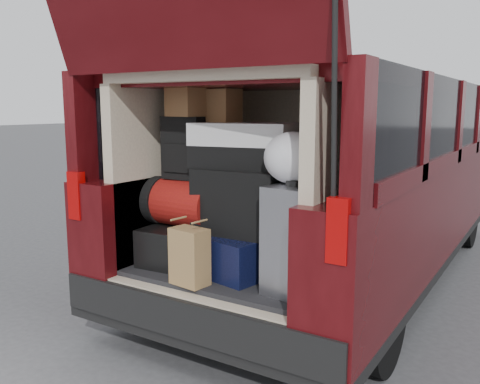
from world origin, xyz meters
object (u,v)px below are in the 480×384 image
object	(u,v)px
navy_hardshell	(244,251)
twotone_duffel	(243,145)
kraft_bag	(190,257)
backpack	(186,148)
silver_roller	(299,238)
black_soft_case	(242,201)
red_duffel	(184,203)
black_hardshell	(189,242)

from	to	relation	value
navy_hardshell	twotone_duffel	size ratio (longest dim) A/B	0.92
kraft_bag	backpack	bearing A→B (deg)	137.04
silver_roller	black_soft_case	xyz separation A→B (m)	(-0.44, 0.11, 0.15)
red_duffel	backpack	xyz separation A→B (m)	(-0.00, 0.04, 0.35)
navy_hardshell	black_soft_case	xyz separation A→B (m)	(0.00, -0.02, 0.32)
navy_hardshell	red_duffel	size ratio (longest dim) A/B	1.19
black_hardshell	navy_hardshell	world-z (taller)	navy_hardshell
black_hardshell	kraft_bag	xyz separation A→B (m)	(0.29, -0.37, 0.04)
black_hardshell	navy_hardshell	distance (m)	0.42
black_hardshell	backpack	xyz separation A→B (m)	(-0.01, -0.01, 0.63)
black_hardshell	silver_roller	bearing A→B (deg)	-12.21
navy_hardshell	silver_roller	world-z (taller)	silver_roller
red_duffel	black_soft_case	xyz separation A→B (m)	(0.42, 0.04, 0.05)
navy_hardshell	silver_roller	size ratio (longest dim) A/B	0.94
red_duffel	black_soft_case	world-z (taller)	black_soft_case
navy_hardshell	twotone_duffel	bearing A→B (deg)	138.38
black_hardshell	navy_hardshell	size ratio (longest dim) A/B	1.09
navy_hardshell	silver_roller	bearing A→B (deg)	-4.72
navy_hardshell	black_hardshell	bearing A→B (deg)	-167.26
twotone_duffel	silver_roller	bearing A→B (deg)	-28.65
black_soft_case	navy_hardshell	bearing A→B (deg)	89.42
black_hardshell	silver_roller	distance (m)	0.88
navy_hardshell	red_duffel	world-z (taller)	red_duffel
silver_roller	navy_hardshell	bearing A→B (deg)	170.93
black_hardshell	twotone_duffel	xyz separation A→B (m)	(0.39, 0.04, 0.66)
silver_roller	twotone_duffel	bearing A→B (deg)	168.00
red_duffel	silver_roller	bearing A→B (deg)	-1.97
kraft_bag	black_soft_case	size ratio (longest dim) A/B	0.60
red_duffel	kraft_bag	bearing A→B (deg)	-45.19
kraft_bag	black_soft_case	distance (m)	0.47
kraft_bag	red_duffel	distance (m)	0.49
black_hardshell	black_soft_case	size ratio (longest dim) A/B	1.11
black_hardshell	navy_hardshell	xyz separation A→B (m)	(0.42, 0.01, 0.00)
silver_roller	black_soft_case	world-z (taller)	black_soft_case
silver_roller	backpack	distance (m)	0.98
black_hardshell	navy_hardshell	bearing A→B (deg)	-3.12
black_soft_case	silver_roller	bearing A→B (deg)	-15.72
silver_roller	kraft_bag	world-z (taller)	silver_roller
black_soft_case	twotone_duffel	distance (m)	0.34
twotone_duffel	black_soft_case	bearing A→B (deg)	-73.66
twotone_duffel	backpack	bearing A→B (deg)	177.82
red_duffel	backpack	size ratio (longest dim) A/B	1.18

